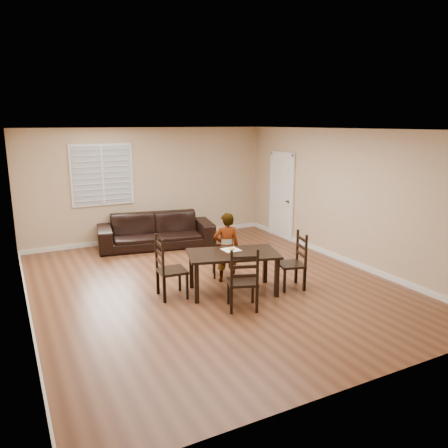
{
  "coord_description": "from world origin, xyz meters",
  "views": [
    {
      "loc": [
        -3.15,
        -6.62,
        2.81
      ],
      "look_at": [
        0.39,
        0.29,
        1.0
      ],
      "focal_mm": 35.0,
      "sensor_mm": 36.0,
      "label": 1
    }
  ],
  "objects_px": {
    "chair_left": "(164,270)",
    "sofa": "(156,231)",
    "chair_right": "(297,263)",
    "chair_far": "(244,283)",
    "donut": "(232,248)",
    "child": "(227,247)",
    "dining_table": "(233,258)",
    "chair_near": "(223,253)"
  },
  "relations": [
    {
      "from": "chair_left",
      "to": "sofa",
      "type": "distance_m",
      "value": 3.1
    },
    {
      "from": "chair_right",
      "to": "chair_far",
      "type": "bearing_deg",
      "value": -56.43
    },
    {
      "from": "donut",
      "to": "sofa",
      "type": "relative_size",
      "value": 0.04
    },
    {
      "from": "child",
      "to": "sofa",
      "type": "xyz_separation_m",
      "value": [
        -0.4,
        2.75,
        -0.25
      ]
    },
    {
      "from": "dining_table",
      "to": "chair_far",
      "type": "xyz_separation_m",
      "value": [
        -0.23,
        -0.77,
        -0.16
      ]
    },
    {
      "from": "child",
      "to": "sofa",
      "type": "distance_m",
      "value": 2.79
    },
    {
      "from": "chair_near",
      "to": "child",
      "type": "xyz_separation_m",
      "value": [
        -0.12,
        -0.39,
        0.23
      ]
    },
    {
      "from": "chair_left",
      "to": "sofa",
      "type": "bearing_deg",
      "value": -11.99
    },
    {
      "from": "chair_near",
      "to": "chair_right",
      "type": "bearing_deg",
      "value": -33.25
    },
    {
      "from": "dining_table",
      "to": "chair_left",
      "type": "height_order",
      "value": "chair_left"
    },
    {
      "from": "chair_near",
      "to": "child",
      "type": "bearing_deg",
      "value": -85.17
    },
    {
      "from": "chair_near",
      "to": "sofa",
      "type": "distance_m",
      "value": 2.42
    },
    {
      "from": "dining_table",
      "to": "chair_near",
      "type": "distance_m",
      "value": 0.97
    },
    {
      "from": "chair_near",
      "to": "sofa",
      "type": "relative_size",
      "value": 0.35
    },
    {
      "from": "chair_far",
      "to": "child",
      "type": "distance_m",
      "value": 1.35
    },
    {
      "from": "dining_table",
      "to": "sofa",
      "type": "distance_m",
      "value": 3.29
    },
    {
      "from": "chair_far",
      "to": "chair_right",
      "type": "bearing_deg",
      "value": -140.42
    },
    {
      "from": "child",
      "to": "donut",
      "type": "distance_m",
      "value": 0.38
    },
    {
      "from": "sofa",
      "to": "child",
      "type": "bearing_deg",
      "value": -71.8
    },
    {
      "from": "chair_near",
      "to": "child",
      "type": "height_order",
      "value": "child"
    },
    {
      "from": "chair_near",
      "to": "chair_far",
      "type": "bearing_deg",
      "value": -84.14
    },
    {
      "from": "dining_table",
      "to": "chair_near",
      "type": "relative_size",
      "value": 1.84
    },
    {
      "from": "dining_table",
      "to": "donut",
      "type": "xyz_separation_m",
      "value": [
        0.06,
        0.16,
        0.11
      ]
    },
    {
      "from": "chair_far",
      "to": "sofa",
      "type": "height_order",
      "value": "chair_far"
    },
    {
      "from": "chair_near",
      "to": "chair_far",
      "type": "distance_m",
      "value": 1.74
    },
    {
      "from": "chair_far",
      "to": "child",
      "type": "bearing_deg",
      "value": -85.67
    },
    {
      "from": "chair_right",
      "to": "donut",
      "type": "relative_size",
      "value": 10.0
    },
    {
      "from": "child",
      "to": "donut",
      "type": "relative_size",
      "value": 12.88
    },
    {
      "from": "dining_table",
      "to": "chair_left",
      "type": "distance_m",
      "value": 1.15
    },
    {
      "from": "chair_far",
      "to": "child",
      "type": "xyz_separation_m",
      "value": [
        0.38,
        1.28,
        0.18
      ]
    },
    {
      "from": "donut",
      "to": "sofa",
      "type": "bearing_deg",
      "value": 95.82
    },
    {
      "from": "chair_near",
      "to": "chair_far",
      "type": "relative_size",
      "value": 0.91
    },
    {
      "from": "chair_far",
      "to": "chair_left",
      "type": "height_order",
      "value": "chair_left"
    },
    {
      "from": "chair_near",
      "to": "chair_left",
      "type": "distance_m",
      "value": 1.51
    },
    {
      "from": "chair_left",
      "to": "sofa",
      "type": "height_order",
      "value": "chair_left"
    },
    {
      "from": "chair_far",
      "to": "chair_right",
      "type": "relative_size",
      "value": 1.01
    },
    {
      "from": "chair_right",
      "to": "donut",
      "type": "bearing_deg",
      "value": -99.59
    },
    {
      "from": "chair_left",
      "to": "chair_right",
      "type": "bearing_deg",
      "value": -101.16
    },
    {
      "from": "chair_right",
      "to": "child",
      "type": "relative_size",
      "value": 0.78
    },
    {
      "from": "donut",
      "to": "sofa",
      "type": "xyz_separation_m",
      "value": [
        -0.32,
        3.11,
        -0.34
      ]
    },
    {
      "from": "chair_near",
      "to": "chair_right",
      "type": "height_order",
      "value": "chair_right"
    },
    {
      "from": "chair_far",
      "to": "chair_right",
      "type": "xyz_separation_m",
      "value": [
        1.33,
        0.45,
        -0.0
      ]
    }
  ]
}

